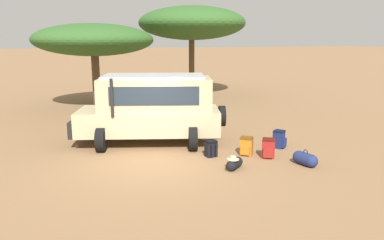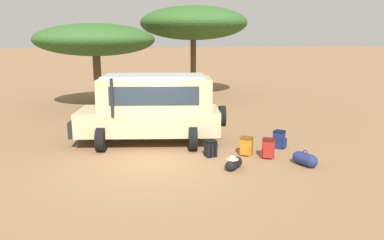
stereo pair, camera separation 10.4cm
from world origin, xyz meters
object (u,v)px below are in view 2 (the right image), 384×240
object	(u,v)px
backpack_cluster_center	(246,146)
acacia_tree_centre_back	(96,40)
backpack_outermost	(268,149)
duffel_bag_low_black_case	(234,164)
acacia_tree_right_mid	(193,23)
safari_vehicle	(152,108)
backpack_beside_front_wheel	(211,149)
backpack_near_rear_wheel	(279,140)
duffel_bag_soft_canvas	(305,159)

from	to	relation	value
backpack_cluster_center	acacia_tree_centre_back	world-z (taller)	acacia_tree_centre_back
backpack_outermost	duffel_bag_low_black_case	distance (m)	1.56
backpack_outermost	acacia_tree_right_mid	xyz separation A→B (m)	(2.70, 13.65, 4.36)
safari_vehicle	acacia_tree_right_mid	world-z (taller)	acacia_tree_right_mid
acacia_tree_right_mid	backpack_beside_front_wheel	bearing A→B (deg)	-108.56
safari_vehicle	acacia_tree_centre_back	distance (m)	8.60
safari_vehicle	acacia_tree_right_mid	xyz separation A→B (m)	(5.63, 10.70, 3.36)
acacia_tree_centre_back	backpack_near_rear_wheel	bearing A→B (deg)	-65.35
safari_vehicle	backpack_near_rear_wheel	world-z (taller)	safari_vehicle
duffel_bag_low_black_case	backpack_outermost	bearing A→B (deg)	19.93
backpack_outermost	duffel_bag_soft_canvas	bearing A→B (deg)	-57.89
backpack_cluster_center	acacia_tree_centre_back	size ratio (longest dim) A/B	0.09
duffel_bag_low_black_case	duffel_bag_soft_canvas	size ratio (longest dim) A/B	0.78
backpack_cluster_center	backpack_outermost	distance (m)	0.71
backpack_outermost	duffel_bag_low_black_case	bearing A→B (deg)	-160.07
backpack_cluster_center	duffel_bag_soft_canvas	distance (m)	1.89
backpack_beside_front_wheel	backpack_outermost	size ratio (longest dim) A/B	0.85
backpack_cluster_center	backpack_near_rear_wheel	xyz separation A→B (m)	(1.45, 0.31, 0.01)
duffel_bag_soft_canvas	backpack_cluster_center	bearing A→B (deg)	126.84
backpack_beside_front_wheel	duffel_bag_low_black_case	world-z (taller)	backpack_beside_front_wheel
safari_vehicle	acacia_tree_centre_back	world-z (taller)	acacia_tree_centre_back
backpack_outermost	acacia_tree_right_mid	world-z (taller)	acacia_tree_right_mid
duffel_bag_low_black_case	acacia_tree_centre_back	bearing A→B (deg)	101.34
acacia_tree_right_mid	backpack_outermost	bearing A→B (deg)	-101.18
backpack_outermost	duffel_bag_low_black_case	size ratio (longest dim) A/B	0.95
acacia_tree_centre_back	acacia_tree_right_mid	distance (m)	7.04
backpack_cluster_center	duffel_bag_soft_canvas	bearing A→B (deg)	-53.16
safari_vehicle	backpack_outermost	distance (m)	4.28
safari_vehicle	backpack_cluster_center	size ratio (longest dim) A/B	9.13
backpack_beside_front_wheel	duffel_bag_low_black_case	size ratio (longest dim) A/B	0.81
backpack_cluster_center	backpack_outermost	bearing A→B (deg)	-45.26
backpack_near_rear_wheel	duffel_bag_low_black_case	world-z (taller)	backpack_near_rear_wheel
backpack_beside_front_wheel	acacia_tree_centre_back	size ratio (longest dim) A/B	0.08
acacia_tree_centre_back	duffel_bag_soft_canvas	bearing A→B (deg)	-69.98
backpack_cluster_center	duffel_bag_low_black_case	world-z (taller)	backpack_cluster_center
backpack_near_rear_wheel	acacia_tree_right_mid	size ratio (longest dim) A/B	0.08
backpack_beside_front_wheel	duffel_bag_low_black_case	bearing A→B (deg)	-82.91
safari_vehicle	backpack_cluster_center	world-z (taller)	safari_vehicle
backpack_near_rear_wheel	acacia_tree_centre_back	size ratio (longest dim) A/B	0.10
safari_vehicle	duffel_bag_low_black_case	xyz separation A→B (m)	(1.47, -3.48, -1.14)
backpack_beside_front_wheel	backpack_cluster_center	size ratio (longest dim) A/B	0.89
safari_vehicle	acacia_tree_centre_back	size ratio (longest dim) A/B	0.86
backpack_beside_front_wheel	acacia_tree_right_mid	world-z (taller)	acacia_tree_right_mid
safari_vehicle	acacia_tree_right_mid	bearing A→B (deg)	62.23
safari_vehicle	backpack_beside_front_wheel	distance (m)	2.74
safari_vehicle	duffel_bag_soft_canvas	distance (m)	5.44
backpack_beside_front_wheel	backpack_near_rear_wheel	bearing A→B (deg)	0.80
backpack_beside_front_wheel	duffel_bag_low_black_case	distance (m)	1.32
safari_vehicle	duffel_bag_soft_canvas	world-z (taller)	safari_vehicle
backpack_beside_front_wheel	acacia_tree_right_mid	size ratio (longest dim) A/B	0.07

